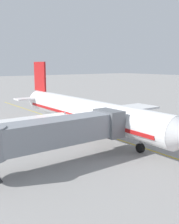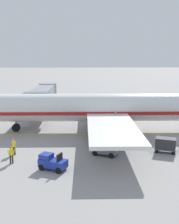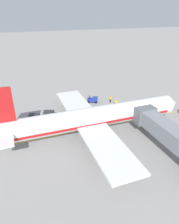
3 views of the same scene
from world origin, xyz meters
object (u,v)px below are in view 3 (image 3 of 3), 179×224
at_px(parked_airliner, 92,118).
at_px(ground_crew_loader, 116,102).
at_px(jet_bridge, 173,136).
at_px(ground_crew_wing_walker, 111,99).
at_px(baggage_cart_front, 49,114).
at_px(baggage_tug_trailing, 78,109).
at_px(baggage_cart_second_in_train, 34,117).
at_px(baggage_tug_spare, 67,120).
at_px(baggage_tug_lead, 93,100).

relative_size(parked_airliner, ground_crew_loader, 22.03).
height_order(jet_bridge, ground_crew_wing_walker, jet_bridge).
bearing_deg(parked_airliner, baggage_cart_front, -144.13).
bearing_deg(baggage_tug_trailing, ground_crew_wing_walker, 102.38).
relative_size(baggage_tug_trailing, baggage_cart_second_in_train, 0.94).
relative_size(jet_bridge, baggage_cart_second_in_train, 5.54).
xyz_separation_m(baggage_tug_trailing, ground_crew_wing_walker, (-1.98, 9.04, 0.24)).
relative_size(baggage_tug_trailing, baggage_cart_front, 0.94).
relative_size(baggage_tug_spare, baggage_cart_second_in_train, 0.93).
relative_size(baggage_tug_trailing, ground_crew_loader, 1.64).
height_order(parked_airliner, baggage_cart_front, parked_airliner).
relative_size(jet_bridge, ground_crew_wing_walker, 9.69).
height_order(baggage_cart_front, ground_crew_loader, ground_crew_loader).
bearing_deg(baggage_tug_spare, parked_airliner, 32.66).
height_order(jet_bridge, baggage_tug_lead, jet_bridge).
bearing_deg(ground_crew_wing_walker, baggage_cart_front, -80.40).
xyz_separation_m(jet_bridge, baggage_tug_trailing, (-19.45, -8.77, -2.75)).
distance_m(jet_bridge, ground_crew_loader, 19.18).
xyz_separation_m(parked_airliner, baggage_cart_second_in_train, (-8.36, -9.30, -2.24)).
bearing_deg(baggage_tug_trailing, baggage_tug_spare, -39.74).
distance_m(parked_airliner, baggage_tug_spare, 6.54).
distance_m(parked_airliner, baggage_tug_lead, 14.18).
height_order(parked_airliner, baggage_tug_lead, parked_airliner).
distance_m(baggage_tug_lead, ground_crew_loader, 5.90).
bearing_deg(baggage_cart_front, parked_airliner, 35.87).
distance_m(baggage_tug_trailing, baggage_cart_front, 6.62).
distance_m(baggage_tug_lead, baggage_tug_trailing, 6.13).
bearing_deg(parked_airliner, baggage_tug_spare, -147.34).
bearing_deg(ground_crew_wing_walker, baggage_tug_spare, -63.57).
distance_m(jet_bridge, baggage_cart_front, 24.39).
xyz_separation_m(parked_airliner, baggage_tug_lead, (-12.92, 5.29, -2.47)).
bearing_deg(ground_crew_loader, jet_bridge, -1.74).
height_order(baggage_tug_lead, baggage_tug_trailing, same).
bearing_deg(baggage_cart_second_in_train, jet_bridge, 44.87).
relative_size(parked_airliner, baggage_cart_front, 12.59).
xyz_separation_m(baggage_cart_front, ground_crew_loader, (-0.22, 15.93, 0.00)).
bearing_deg(parked_airliner, baggage_tug_lead, 157.75).
height_order(jet_bridge, ground_crew_loader, jet_bridge).
xyz_separation_m(jet_bridge, ground_crew_wing_walker, (-21.43, 0.27, -2.51)).
height_order(baggage_tug_lead, ground_crew_loader, ground_crew_loader).
xyz_separation_m(jet_bridge, baggage_cart_second_in_train, (-18.44, -18.36, -2.51)).
xyz_separation_m(jet_bridge, ground_crew_loader, (-19.01, 0.58, -2.51)).
height_order(baggage_tug_lead, baggage_cart_front, baggage_tug_lead).
height_order(parked_airliner, baggage_cart_second_in_train, parked_airliner).
distance_m(parked_airliner, jet_bridge, 13.55).
relative_size(baggage_cart_second_in_train, ground_crew_loader, 1.75).
bearing_deg(baggage_cart_second_in_train, baggage_tug_lead, 107.35).
height_order(baggage_tug_trailing, baggage_tug_spare, same).
bearing_deg(parked_airliner, ground_crew_loader, 132.86).
relative_size(baggage_tug_lead, ground_crew_wing_walker, 1.64).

